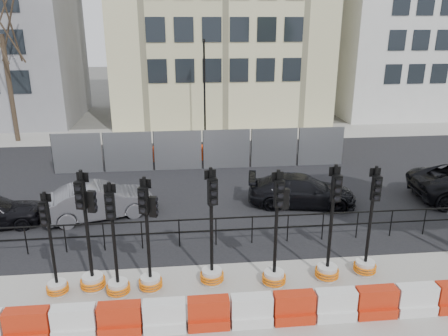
{
  "coord_description": "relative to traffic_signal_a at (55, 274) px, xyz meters",
  "views": [
    {
      "loc": [
        -1.06,
        -11.61,
        7.11
      ],
      "look_at": [
        0.45,
        3.0,
        2.08
      ],
      "focal_mm": 35.0,
      "sensor_mm": 36.0,
      "label": 1
    }
  ],
  "objects": [
    {
      "name": "tree_bare_far",
      "position": [
        -6.48,
        16.55,
        6.03
      ],
      "size": [
        2.0,
        2.0,
        9.0
      ],
      "color": "#473828",
      "rests_on": "ground"
    },
    {
      "name": "traffic_signal_e",
      "position": [
        4.22,
        0.1,
        0.09
      ],
      "size": [
        0.68,
        0.68,
        3.46
      ],
      "rotation": [
        0.0,
        0.0,
        0.24
      ],
      "color": "silver",
      "rests_on": "ground"
    },
    {
      "name": "traffic_signal_d",
      "position": [
        2.52,
        -0.05,
        0.17
      ],
      "size": [
        0.65,
        0.65,
        3.33
      ],
      "rotation": [
        0.0,
        0.0,
        -0.32
      ],
      "color": "silver",
      "rests_on": "ground"
    },
    {
      "name": "traffic_signal_h",
      "position": [
        8.72,
        0.12,
        0.07
      ],
      "size": [
        0.66,
        0.66,
        3.35
      ],
      "rotation": [
        0.0,
        0.0,
        -0.02
      ],
      "color": "silver",
      "rests_on": "ground"
    },
    {
      "name": "car_b",
      "position": [
        0.37,
        4.88,
        0.05
      ],
      "size": [
        3.58,
        4.81,
        1.34
      ],
      "primitive_type": "imported",
      "rotation": [
        0.0,
        0.0,
        1.85
      ],
      "color": "#56565B",
      "rests_on": "ground"
    },
    {
      "name": "heras_fencing",
      "position": [
        4.51,
        10.85,
        0.06
      ],
      "size": [
        14.33,
        1.72,
        2.0
      ],
      "color": "gray",
      "rests_on": "ground"
    },
    {
      "name": "road",
      "position": [
        4.52,
        8.05,
        -0.61
      ],
      "size": [
        40.0,
        14.0,
        0.03
      ],
      "primitive_type": "cube",
      "color": "black",
      "rests_on": "ground"
    },
    {
      "name": "traffic_signal_c",
      "position": [
        1.65,
        -0.19,
        0.05
      ],
      "size": [
        0.64,
        0.64,
        3.27
      ],
      "rotation": [
        0.0,
        0.0,
        0.01
      ],
      "color": "silver",
      "rests_on": "ground"
    },
    {
      "name": "sidewalk_far",
      "position": [
        4.52,
        17.05,
        -0.61
      ],
      "size": [
        40.0,
        4.0,
        0.02
      ],
      "primitive_type": "cube",
      "color": "gray",
      "rests_on": "ground"
    },
    {
      "name": "traffic_signal_a",
      "position": [
        0.0,
        0.0,
        0.0
      ],
      "size": [
        0.59,
        0.59,
        3.01
      ],
      "rotation": [
        0.0,
        0.0,
        -0.18
      ],
      "color": "silver",
      "rests_on": "ground"
    },
    {
      "name": "car_c",
      "position": [
        8.21,
        5.23,
        -0.0
      ],
      "size": [
        3.2,
        4.86,
        1.24
      ],
      "primitive_type": "imported",
      "rotation": [
        0.0,
        0.0,
        1.39
      ],
      "color": "black",
      "rests_on": "ground"
    },
    {
      "name": "traffic_signal_b",
      "position": [
        0.93,
        0.13,
        0.21
      ],
      "size": [
        0.69,
        0.69,
        3.5
      ],
      "rotation": [
        0.0,
        0.0,
        -0.29
      ],
      "color": "silver",
      "rests_on": "ground"
    },
    {
      "name": "barrier_row",
      "position": [
        4.52,
        -1.75,
        -0.26
      ],
      "size": [
        14.65,
        0.5,
        0.8
      ],
      "color": "red",
      "rests_on": "ground"
    },
    {
      "name": "sidewalk_near",
      "position": [
        4.52,
        -1.95,
        -0.61
      ],
      "size": [
        40.0,
        6.0,
        0.02
      ],
      "primitive_type": "cube",
      "color": "gray",
      "rests_on": "ground"
    },
    {
      "name": "kerb_railing",
      "position": [
        4.52,
        2.25,
        0.07
      ],
      "size": [
        18.0,
        0.04,
        1.0
      ],
      "color": "black",
      "rests_on": "ground"
    },
    {
      "name": "building_white",
      "position": [
        21.52,
        23.04,
        7.38
      ],
      "size": [
        12.0,
        9.06,
        16.0
      ],
      "color": "silver",
      "rests_on": "ground"
    },
    {
      "name": "traffic_signal_g",
      "position": [
        7.52,
        -0.05,
        0.1
      ],
      "size": [
        0.69,
        0.69,
        3.48
      ],
      "rotation": [
        0.0,
        0.0,
        0.06
      ],
      "color": "silver",
      "rests_on": "ground"
    },
    {
      "name": "lamp_post_far",
      "position": [
        5.02,
        16.03,
        2.6
      ],
      "size": [
        0.12,
        0.56,
        6.0
      ],
      "color": "black",
      "rests_on": "ground"
    },
    {
      "name": "ground",
      "position": [
        4.52,
        1.05,
        -0.62
      ],
      "size": [
        120.0,
        120.0,
        0.0
      ],
      "primitive_type": "plane",
      "color": "#51514C",
      "rests_on": "ground"
    },
    {
      "name": "traffic_signal_f",
      "position": [
        5.96,
        -0.17,
        0.2
      ],
      "size": [
        0.68,
        0.68,
        3.44
      ],
      "rotation": [
        0.0,
        0.0,
        0.12
      ],
      "color": "silver",
      "rests_on": "ground"
    }
  ]
}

